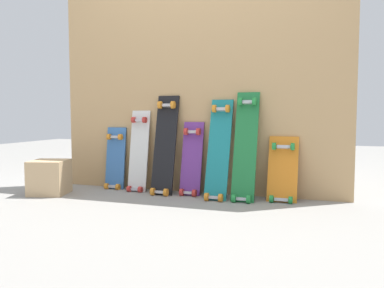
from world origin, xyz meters
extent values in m
plane|color=gray|center=(0.00, 0.00, 0.00)|extent=(12.00, 12.00, 0.00)
cube|color=tan|center=(0.00, 0.07, 0.92)|extent=(2.55, 0.04, 1.83)
cube|color=#386BAD|center=(-0.77, 0.00, 0.25)|extent=(0.19, 0.09, 0.63)
cube|color=#B7B7BF|center=(-0.77, -0.05, 0.02)|extent=(0.08, 0.04, 0.03)
cube|color=#B7B7BF|center=(-0.77, 0.01, 0.47)|extent=(0.08, 0.04, 0.03)
cylinder|color=orange|center=(-0.82, -0.07, 0.03)|extent=(0.03, 0.05, 0.05)
cylinder|color=orange|center=(-0.71, -0.07, 0.03)|extent=(0.03, 0.05, 0.05)
cylinder|color=orange|center=(-0.82, -0.01, 0.48)|extent=(0.03, 0.05, 0.05)
cylinder|color=orange|center=(-0.71, -0.01, 0.48)|extent=(0.03, 0.05, 0.05)
cube|color=silver|center=(-0.52, -0.02, 0.32)|extent=(0.17, 0.14, 0.79)
cube|color=#B7B7BF|center=(-0.52, -0.10, 0.02)|extent=(0.08, 0.04, 0.03)
cube|color=#B7B7BF|center=(-0.52, 0.00, 0.63)|extent=(0.08, 0.04, 0.03)
cylinder|color=red|center=(-0.57, -0.11, 0.03)|extent=(0.03, 0.05, 0.05)
cylinder|color=red|center=(-0.46, -0.11, 0.03)|extent=(0.03, 0.05, 0.05)
cylinder|color=red|center=(-0.57, -0.01, 0.63)|extent=(0.03, 0.05, 0.05)
cylinder|color=red|center=(-0.46, -0.01, 0.63)|extent=(0.03, 0.05, 0.05)
cube|color=black|center=(-0.25, -0.06, 0.39)|extent=(0.19, 0.23, 0.91)
cube|color=#B7B7BF|center=(-0.25, -0.17, 0.03)|extent=(0.09, 0.04, 0.03)
cube|color=#B7B7BF|center=(-0.25, 0.00, 0.76)|extent=(0.09, 0.04, 0.03)
cylinder|color=orange|center=(-0.31, -0.19, 0.03)|extent=(0.03, 0.06, 0.06)
cylinder|color=orange|center=(-0.19, -0.19, 0.03)|extent=(0.03, 0.06, 0.06)
cylinder|color=orange|center=(-0.31, -0.02, 0.76)|extent=(0.03, 0.06, 0.06)
cylinder|color=orange|center=(-0.19, -0.02, 0.76)|extent=(0.03, 0.06, 0.06)
cube|color=#6B338C|center=(-0.02, -0.03, 0.27)|extent=(0.18, 0.17, 0.68)
cube|color=#B7B7BF|center=(-0.02, -0.11, 0.03)|extent=(0.08, 0.04, 0.03)
cube|color=#B7B7BF|center=(-0.02, 0.00, 0.53)|extent=(0.08, 0.04, 0.03)
cylinder|color=red|center=(-0.07, -0.13, 0.03)|extent=(0.03, 0.06, 0.06)
cylinder|color=red|center=(0.04, -0.13, 0.03)|extent=(0.03, 0.06, 0.06)
cylinder|color=red|center=(-0.07, -0.02, 0.53)|extent=(0.03, 0.06, 0.06)
cylinder|color=red|center=(0.04, -0.02, 0.53)|extent=(0.03, 0.06, 0.06)
cube|color=#197A7F|center=(0.24, -0.09, 0.37)|extent=(0.18, 0.29, 0.87)
cube|color=#B7B7BF|center=(0.24, -0.23, 0.03)|extent=(0.08, 0.04, 0.03)
cube|color=#B7B7BF|center=(0.24, -0.01, 0.72)|extent=(0.08, 0.04, 0.03)
cylinder|color=orange|center=(0.18, -0.24, 0.03)|extent=(0.03, 0.06, 0.06)
cylinder|color=orange|center=(0.29, -0.24, 0.03)|extent=(0.03, 0.06, 0.06)
cylinder|color=orange|center=(0.18, -0.02, 0.73)|extent=(0.03, 0.06, 0.06)
cylinder|color=orange|center=(0.29, -0.02, 0.73)|extent=(0.03, 0.06, 0.06)
cube|color=#1E7238|center=(0.45, -0.09, 0.40)|extent=(0.18, 0.28, 0.93)
cube|color=#B7B7BF|center=(0.45, -0.22, 0.03)|extent=(0.08, 0.04, 0.03)
cube|color=#B7B7BF|center=(0.45, -0.01, 0.78)|extent=(0.08, 0.04, 0.03)
cylinder|color=#268C3F|center=(0.40, -0.24, 0.03)|extent=(0.03, 0.06, 0.06)
cylinder|color=#268C3F|center=(0.51, -0.24, 0.03)|extent=(0.03, 0.06, 0.06)
cylinder|color=#268C3F|center=(0.40, -0.02, 0.78)|extent=(0.03, 0.06, 0.06)
cylinder|color=#268C3F|center=(0.51, -0.02, 0.78)|extent=(0.03, 0.06, 0.06)
cube|color=orange|center=(0.74, -0.04, 0.22)|extent=(0.23, 0.19, 0.58)
cube|color=#B7B7BF|center=(0.74, -0.13, 0.02)|extent=(0.10, 0.04, 0.03)
cube|color=#B7B7BF|center=(0.74, -0.01, 0.42)|extent=(0.10, 0.04, 0.03)
cylinder|color=#268C3F|center=(0.67, -0.14, 0.03)|extent=(0.03, 0.06, 0.06)
cylinder|color=#268C3F|center=(0.82, -0.14, 0.03)|extent=(0.03, 0.06, 0.06)
cylinder|color=#268C3F|center=(0.67, -0.02, 0.43)|extent=(0.03, 0.06, 0.06)
cylinder|color=#268C3F|center=(0.82, -0.02, 0.43)|extent=(0.03, 0.06, 0.06)
cube|color=tan|center=(-1.17, -0.42, 0.15)|extent=(0.36, 0.36, 0.29)
camera|label=1|loc=(1.03, -3.14, 0.68)|focal=36.32mm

